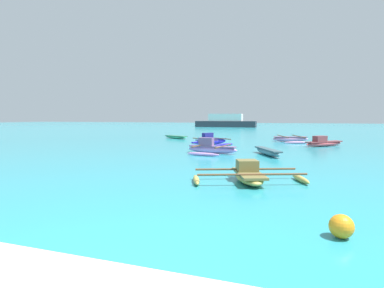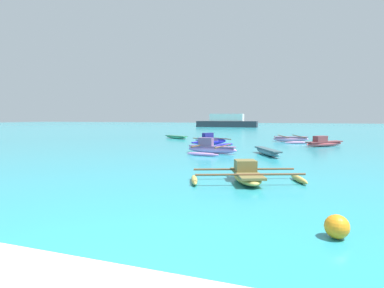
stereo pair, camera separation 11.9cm
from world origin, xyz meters
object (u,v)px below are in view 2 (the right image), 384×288
Objects in this scene: moored_boat_2 at (267,152)px; mooring_buoy_2 at (337,227)px; moored_boat_4 at (324,143)px; moored_boat_5 at (177,137)px; moored_boat_1 at (211,141)px; distant_ferry at (227,122)px; moored_boat_0 at (291,139)px; moored_boat_3 at (247,175)px; moored_boat_6 at (211,148)px.

mooring_buoy_2 is at bearing -14.85° from moored_boat_2.
moored_boat_4 is 14.45m from moored_boat_5.
moored_boat_1 is at bearing -18.68° from moored_boat_5.
mooring_buoy_2 is at bearing -76.20° from distant_ferry.
moored_boat_1 reaches higher than moored_boat_5.
moored_boat_2 is at bearing -162.11° from moored_boat_4.
moored_boat_4 is (2.40, -3.94, 0.04)m from moored_boat_0.
moored_boat_6 reaches higher than moored_boat_3.
distant_ferry reaches higher than moored_boat_2.
moored_boat_4 is (3.63, 6.81, 0.07)m from moored_boat_2.
moored_boat_1 is at bearing -79.61° from distant_ferry.
mooring_buoy_2 is (5.55, -11.90, -0.09)m from moored_boat_6.
moored_boat_5 is (-10.06, 18.96, -0.07)m from moored_boat_3.
moored_boat_2 is at bearing 8.92° from moored_boat_6.
moored_boat_1 reaches higher than moored_boat_2.
moored_boat_0 is at bearing 77.38° from moored_boat_4.
moored_boat_1 is at bearing 111.90° from mooring_buoy_2.
mooring_buoy_2 is at bearing -58.39° from moored_boat_6.
moored_boat_3 is at bearing -148.29° from moored_boat_4.
moored_boat_1 reaches higher than moored_boat_4.
moored_boat_5 is (-11.36, 0.46, -0.07)m from moored_boat_0.
moored_boat_6 is at bearing -179.29° from moored_boat_4.
distant_ferry is at bearing 43.95° from moored_boat_1.
moored_boat_0 is 1.23× the size of moored_boat_3.
mooring_buoy_2 is 0.03× the size of distant_ferry.
moored_boat_3 is at bearing -126.55° from moored_boat_1.
moored_boat_2 reaches higher than moored_boat_5.
mooring_buoy_2 is (-1.46, -18.84, -0.07)m from moored_boat_4.
moored_boat_6 reaches higher than mooring_buoy_2.
moored_boat_6 is at bearing 115.01° from mooring_buoy_2.
moored_boat_5 is at bearing 76.41° from moored_boat_1.
moored_boat_5 is (-5.24, 5.65, -0.14)m from moored_boat_1.
moored_boat_1 is 7.70m from moored_boat_5.
moored_boat_5 is at bearing 163.25° from moored_boat_0.
moored_boat_4 is at bearing -48.08° from moored_boat_1.
moored_boat_1 is 5.89m from moored_boat_6.
moored_boat_1 is at bearing 179.23° from moored_boat_3.
moored_boat_6 is (-7.01, -6.94, 0.02)m from moored_boat_4.
distant_ferry is at bearing 169.54° from moored_boat_2.
distant_ferry reaches higher than moored_boat_4.
moored_boat_1 is 18.95m from mooring_buoy_2.
moored_boat_3 is 0.29× the size of distant_ferry.
moored_boat_2 is (-1.23, -10.74, -0.03)m from moored_boat_0.
moored_boat_4 is at bearing 85.58° from mooring_buoy_2.
moored_boat_3 is at bearing -108.48° from moored_boat_0.
moored_boat_3 is at bearing -77.33° from distant_ferry.
moored_boat_4 is at bearing 126.82° from moored_boat_2.
moored_boat_3 is (-1.30, -18.51, -0.00)m from moored_boat_0.
mooring_buoy_2 reaches higher than moored_boat_2.
mooring_buoy_2 is (2.18, -12.03, 0.01)m from moored_boat_2.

